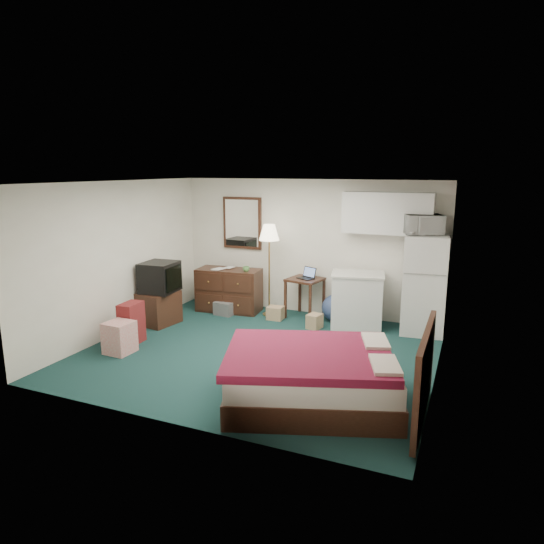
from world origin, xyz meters
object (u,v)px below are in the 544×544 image
at_px(floor_lamp, 269,270).
at_px(suitcase, 131,323).
at_px(dresser, 229,290).
at_px(bed, 312,377).
at_px(desk, 305,298).
at_px(fridge, 424,285).
at_px(tv_stand, 158,308).
at_px(kitchen_counter, 357,301).

height_order(floor_lamp, suitcase, floor_lamp).
height_order(dresser, bed, dresser).
relative_size(floor_lamp, bed, 0.89).
height_order(dresser, desk, dresser).
height_order(fridge, tv_stand, fridge).
bearing_deg(bed, tv_stand, 133.85).
bearing_deg(bed, dresser, 112.87).
relative_size(bed, suitcase, 2.95).
distance_m(fridge, suitcase, 4.75).
height_order(kitchen_counter, bed, kitchen_counter).
height_order(kitchen_counter, tv_stand, kitchen_counter).
relative_size(kitchen_counter, fridge, 0.56).
distance_m(fridge, bed, 3.25).
bearing_deg(tv_stand, dresser, 65.41).
distance_m(dresser, tv_stand, 1.43).
bearing_deg(bed, floor_lamp, 102.33).
xyz_separation_m(tv_stand, suitcase, (0.21, -0.98, 0.04)).
height_order(bed, suitcase, suitcase).
bearing_deg(suitcase, kitchen_counter, 32.02).
bearing_deg(tv_stand, suitcase, -69.29).
distance_m(floor_lamp, desk, 0.82).
bearing_deg(tv_stand, floor_lamp, 46.53).
height_order(desk, bed, desk).
bearing_deg(desk, bed, -58.43).
relative_size(dresser, desk, 1.64).
distance_m(dresser, suitcase, 2.24).
bearing_deg(suitcase, tv_stand, 98.62).
bearing_deg(dresser, tv_stand, -128.92).
relative_size(desk, suitcase, 1.12).
distance_m(bed, suitcase, 3.31).
distance_m(tv_stand, suitcase, 1.00).
relative_size(fridge, suitcase, 2.53).
bearing_deg(kitchen_counter, fridge, -4.76).
xyz_separation_m(floor_lamp, tv_stand, (-1.60, -1.24, -0.56)).
height_order(dresser, floor_lamp, floor_lamp).
relative_size(bed, tv_stand, 3.06).
xyz_separation_m(desk, bed, (1.17, -3.12, -0.06)).
bearing_deg(kitchen_counter, suitcase, -156.18).
bearing_deg(desk, fridge, 9.68).
relative_size(floor_lamp, fridge, 1.03).
distance_m(dresser, bed, 3.96).
bearing_deg(tv_stand, fridge, 25.71).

